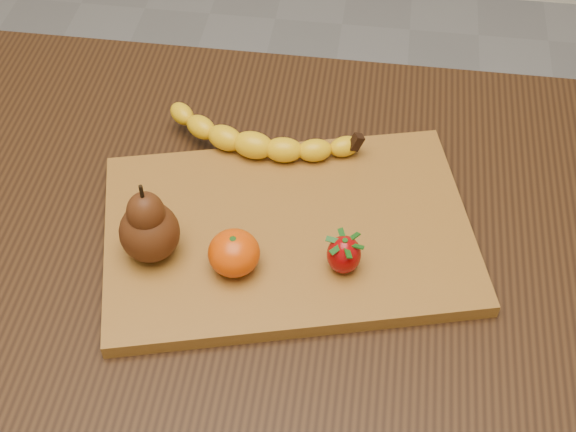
# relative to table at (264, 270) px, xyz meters

# --- Properties ---
(table) EXTENTS (1.00, 0.70, 0.76)m
(table) POSITION_rel_table_xyz_m (0.00, 0.00, 0.00)
(table) COLOR black
(table) RESTS_ON ground
(cutting_board) EXTENTS (0.51, 0.41, 0.02)m
(cutting_board) POSITION_rel_table_xyz_m (0.04, -0.02, 0.11)
(cutting_board) COLOR brown
(cutting_board) RESTS_ON table
(banana) EXTENTS (0.24, 0.09, 0.04)m
(banana) POSITION_rel_table_xyz_m (-0.03, 0.10, 0.14)
(banana) COLOR #EEB70B
(banana) RESTS_ON cutting_board
(pear) EXTENTS (0.09, 0.09, 0.11)m
(pear) POSITION_rel_table_xyz_m (-0.12, -0.08, 0.17)
(pear) COLOR #441F0B
(pear) RESTS_ON cutting_board
(mandarin) EXTENTS (0.08, 0.08, 0.05)m
(mandarin) POSITION_rel_table_xyz_m (-0.02, -0.09, 0.14)
(mandarin) COLOR #CA3D02
(mandarin) RESTS_ON cutting_board
(strawberry) EXTENTS (0.05, 0.05, 0.05)m
(strawberry) POSITION_rel_table_xyz_m (0.11, -0.07, 0.14)
(strawberry) COLOR #920305
(strawberry) RESTS_ON cutting_board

